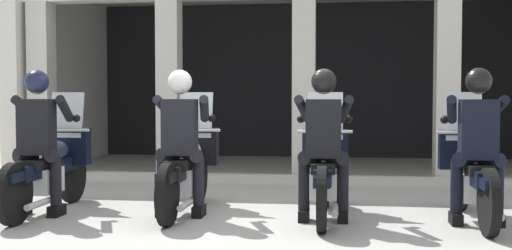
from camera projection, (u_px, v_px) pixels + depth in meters
name	position (u px, v px, depth m)	size (l,w,h in m)	color
ground_plane	(278.00, 181.00, 9.68)	(80.00, 80.00, 0.00)	#999993
station_building	(310.00, 52.00, 11.86)	(9.71, 4.27, 3.42)	black
kerb_strip	(302.00, 179.00, 9.36)	(9.21, 0.24, 0.12)	#B7B5AD
motorcycle_far_left	(51.00, 167.00, 7.13)	(0.62, 2.04, 1.35)	black
police_officer_far_left	(38.00, 130.00, 6.82)	(0.63, 0.61, 1.58)	black
motorcycle_center_left	(187.00, 167.00, 7.09)	(0.62, 2.04, 1.35)	black
police_officer_center_left	(181.00, 130.00, 6.79)	(0.63, 0.61, 1.58)	black
motorcycle_center_right	(324.00, 170.00, 6.81)	(0.62, 2.04, 1.35)	black
police_officer_center_right	(324.00, 131.00, 6.51)	(0.63, 0.61, 1.58)	black
motorcycle_far_right	(471.00, 172.00, 6.62)	(0.62, 2.04, 1.35)	black
police_officer_far_right	(478.00, 132.00, 6.32)	(0.63, 0.61, 1.58)	black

